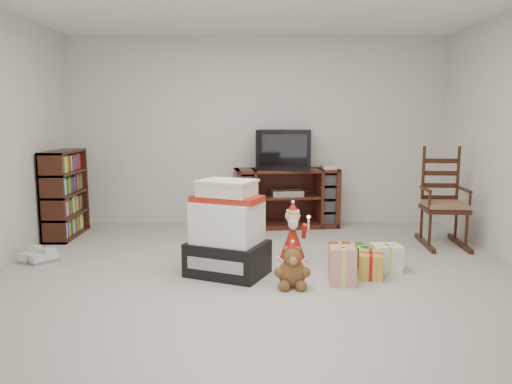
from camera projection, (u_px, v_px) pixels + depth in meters
room at (259, 140)px, 4.25m from camera, size 5.01×5.01×2.51m
tv_stand at (286, 198)px, 6.59m from camera, size 1.40×0.64×0.77m
bookshelf at (65, 195)px, 6.03m from camera, size 0.29×0.86×1.05m
rocking_chair at (442, 210)px, 5.66m from camera, size 0.52×0.80×1.16m
gift_pile at (227, 235)px, 4.56m from camera, size 0.83×0.73×0.86m
red_suitcase at (222, 249)px, 4.63m from camera, size 0.34×0.19×0.52m
stocking at (223, 237)px, 4.67m from camera, size 0.32×0.16×0.66m
teddy_bear at (292, 269)px, 4.25m from camera, size 0.24×0.21×0.35m
santa_figurine at (293, 239)px, 5.01m from camera, size 0.30×0.28×0.61m
mrs_claus_figurine at (227, 240)px, 5.06m from camera, size 0.26×0.25×0.54m
sneaker_pair at (37, 257)px, 5.01m from camera, size 0.39×0.29×0.10m
gift_cluster at (359, 260)px, 4.63m from camera, size 0.74×0.84×0.25m
crt_television at (284, 149)px, 6.48m from camera, size 0.74×0.57×0.51m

